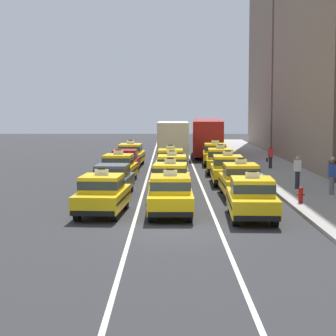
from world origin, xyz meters
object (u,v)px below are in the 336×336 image
at_px(pedestrian_mid_block, 300,172).
at_px(fire_hydrant, 304,194).
at_px(taxi_center_third, 175,169).
at_px(taxi_right_nearest, 255,198).
at_px(pedestrian_near_crosswalk, 273,157).
at_px(taxi_center_second, 173,179).
at_px(sedan_left_second, 115,179).
at_px(taxi_right_fifth, 218,154).
at_px(taxi_center_nearest, 173,195).
at_px(taxi_right_third, 230,169).
at_px(box_truck_center_fifth, 176,141).
at_px(pedestrian_by_storefront, 335,177).
at_px(taxi_center_fourth, 173,161).
at_px(pedestrian_trailing, 335,173).
at_px(bus_right_sixth, 211,136).
at_px(taxi_left_third, 121,168).
at_px(taxi_left_nearest, 105,194).
at_px(taxi_center_sixth, 175,147).
at_px(taxi_left_fifth, 133,154).
at_px(taxi_right_fourth, 223,160).
at_px(sedan_left_fourth, 128,161).
at_px(taxi_right_second, 243,180).

bearing_deg(pedestrian_mid_block, fire_hydrant, -99.63).
xyz_separation_m(taxi_center_third, taxi_right_nearest, (3.11, -11.55, 0.00)).
bearing_deg(pedestrian_near_crosswalk, taxi_center_second, -118.15).
height_order(sedan_left_second, taxi_right_fifth, taxi_right_fifth).
bearing_deg(pedestrian_near_crosswalk, taxi_center_third, -131.27).
bearing_deg(pedestrian_near_crosswalk, taxi_center_nearest, -110.77).
bearing_deg(taxi_right_third, pedestrian_near_crosswalk, 65.01).
relative_size(sedan_left_second, taxi_right_third, 0.96).
relative_size(box_truck_center_fifth, pedestrian_by_storefront, 4.08).
height_order(taxi_center_fourth, pedestrian_trailing, taxi_center_fourth).
bearing_deg(pedestrian_mid_block, taxi_center_third, 153.72).
relative_size(sedan_left_second, bus_right_sixth, 0.39).
relative_size(taxi_right_third, taxi_right_fifth, 0.99).
height_order(taxi_left_third, taxi_center_second, same).
xyz_separation_m(taxi_center_second, pedestrian_near_crosswalk, (7.02, 13.12, 0.06)).
bearing_deg(bus_right_sixth, taxi_right_nearest, -90.42).
xyz_separation_m(taxi_left_nearest, taxi_center_sixth, (3.13, 29.89, 0.00)).
bearing_deg(taxi_left_fifth, taxi_right_fourth, -40.69).
relative_size(sedan_left_fourth, taxi_center_fourth, 0.94).
relative_size(taxi_center_fourth, pedestrian_mid_block, 2.67).
xyz_separation_m(taxi_center_second, pedestrian_trailing, (8.53, 2.01, 0.13)).
xyz_separation_m(taxi_left_nearest, taxi_right_fifth, (6.29, 22.11, 0.00)).
relative_size(taxi_center_sixth, taxi_right_second, 1.01).
height_order(sedan_left_fourth, taxi_center_fourth, taxi_center_fourth).
bearing_deg(fire_hydrant, taxi_center_fourth, 113.39).
bearing_deg(fire_hydrant, box_truck_center_fifth, 105.01).
bearing_deg(sedan_left_fourth, box_truck_center_fifth, 63.81).
bearing_deg(taxi_center_third, taxi_center_second, -91.19).
height_order(taxi_right_fourth, pedestrian_trailing, taxi_right_fourth).
distance_m(taxi_left_nearest, taxi_right_fourth, 17.41).
relative_size(bus_right_sixth, pedestrian_near_crosswalk, 7.13).
distance_m(sedan_left_fourth, pedestrian_trailing, 14.71).
bearing_deg(sedan_left_second, taxi_right_fourth, 59.52).
height_order(taxi_right_nearest, taxi_right_third, same).
bearing_deg(fire_hydrant, taxi_center_second, 153.19).
relative_size(taxi_center_third, taxi_right_third, 0.99).
height_order(taxi_left_third, taxi_right_fourth, same).
bearing_deg(box_truck_center_fifth, taxi_center_nearest, -90.74).
relative_size(taxi_left_nearest, taxi_left_fifth, 1.01).
bearing_deg(taxi_right_second, pedestrian_near_crosswalk, 74.93).
bearing_deg(pedestrian_by_storefront, taxi_center_nearest, -146.78).
relative_size(taxi_right_second, pedestrian_mid_block, 2.65).
relative_size(taxi_left_nearest, sedan_left_second, 1.06).
height_order(taxi_left_nearest, box_truck_center_fifth, box_truck_center_fifth).
bearing_deg(pedestrian_near_crosswalk, taxi_right_fifth, 133.44).
relative_size(taxi_left_nearest, sedan_left_fourth, 1.08).
bearing_deg(sedan_left_second, taxi_left_third, 91.14).
bearing_deg(pedestrian_by_storefront, taxi_center_sixth, 107.03).
height_order(taxi_left_nearest, taxi_right_second, same).
xyz_separation_m(taxi_left_nearest, sedan_left_second, (-0.07, 5.61, -0.03)).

